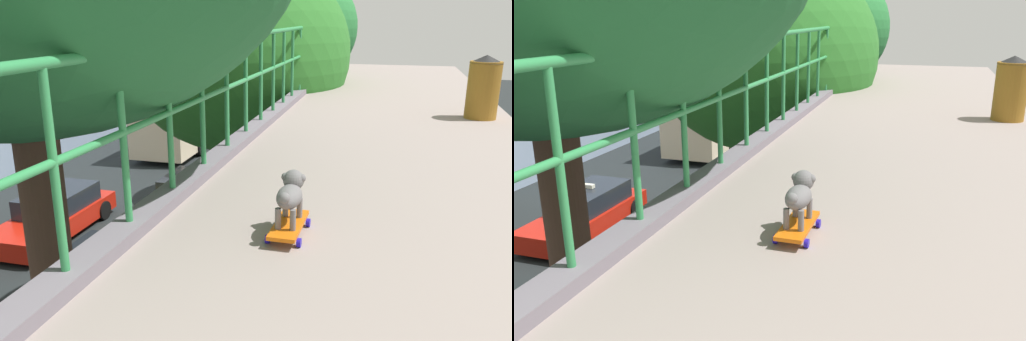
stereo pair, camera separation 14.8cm
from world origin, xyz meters
The scene contains 9 objects.
car_silver_fifth centered at (-5.09, 10.40, 0.67)m, with size 1.98×4.02×1.33m.
car_red_taxi_sixth centered at (-8.60, 13.47, 0.64)m, with size 1.84×4.59×1.47m.
car_yellow_cab_seventh centered at (-5.25, 16.54, 0.64)m, with size 1.96×3.87×1.42m.
city_bus centered at (-8.77, 26.52, 1.83)m, with size 2.71×11.23×3.22m.
roadside_tree_far centered at (-1.82, 10.67, 5.82)m, with size 4.52×4.52×7.81m.
roadside_tree_farthest centered at (-2.15, 18.60, 6.11)m, with size 4.31×4.31×8.17m.
toy_skateboard centered at (0.69, 3.49, 5.36)m, with size 0.22×0.48×0.08m.
small_dog centered at (0.70, 3.53, 5.55)m, with size 0.15×0.39×0.30m.
litter_bin centered at (2.37, 7.74, 5.71)m, with size 0.40×0.40×0.81m.
Camera 2 is at (1.38, 0.68, 6.58)m, focal length 36.13 mm.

